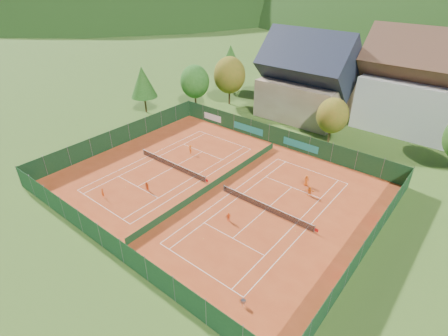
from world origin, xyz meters
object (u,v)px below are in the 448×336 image
player_left_far (191,149)px  player_left_near (102,193)px  player_left_mid (147,187)px  player_right_far_b (310,191)px  player_right_far_a (306,180)px  hotel_block_a (427,90)px  player_right_near (228,217)px  ball_hopper (243,301)px  chalet (306,82)px

player_left_far → player_left_near: bearing=112.9°
player_left_mid → player_left_far: 11.42m
player_right_far_b → player_right_far_a: bearing=-70.2°
player_left_near → player_left_far: player_left_far is taller
hotel_block_a → player_right_near: 42.20m
player_left_near → player_right_far_a: 26.41m
ball_hopper → player_right_far_b: bearing=100.0°
player_right_far_b → player_left_far: bearing=-14.0°
player_left_near → player_right_far_a: (18.75, 18.60, 0.16)m
player_left_mid → player_right_far_a: size_ratio=0.85×
chalet → player_right_near: 36.01m
player_right_near → hotel_block_a: bearing=24.5°
ball_hopper → player_left_near: size_ratio=0.64×
hotel_block_a → player_left_far: size_ratio=14.93×
player_left_mid → player_right_far_b: size_ratio=0.98×
player_right_far_a → hotel_block_a: bearing=-116.0°
hotel_block_a → player_left_mid: hotel_block_a is taller
chalet → hotel_block_a: bearing=17.5°
ball_hopper → player_right_far_a: size_ratio=0.51×
hotel_block_a → player_left_far: bearing=-128.7°
ball_hopper → player_left_mid: 21.13m
hotel_block_a → player_left_mid: size_ratio=16.22×
player_left_near → player_right_far_a: size_ratio=0.80×
chalet → player_left_near: 41.60m
player_left_mid → player_left_far: bearing=103.3°
player_right_far_b → player_right_near: bearing=47.5°
player_left_mid → player_right_far_a: player_right_far_a is taller
hotel_block_a → player_left_mid: 48.18m
chalet → player_left_far: (-5.97, -25.16, -5.90)m
player_left_mid → player_right_near: size_ratio=1.11×
chalet → player_left_near: chalet is taller
hotel_block_a → chalet: bearing=-162.5°
player_left_near → player_right_near: bearing=26.8°
chalet → ball_hopper: 46.25m
player_right_far_a → player_left_near: bearing=32.3°
player_right_near → player_left_far: bearing=96.7°
chalet → player_right_far_a: (12.24, -22.05, -5.84)m
player_right_near → chalet: bearing=53.0°
player_right_far_a → player_left_far: bearing=-2.8°
player_left_near → player_left_mid: player_left_mid is taller
chalet → player_right_far_a: 25.88m
hotel_block_a → player_right_far_b: (-5.32, -29.92, -6.70)m
player_left_far → player_right_far_a: 18.48m
hotel_block_a → player_right_far_a: size_ratio=13.80×
player_left_far → player_right_far_a: player_right_far_a is taller
hotel_block_a → player_right_far_a: hotel_block_a is taller
chalet → player_left_far: bearing=-103.4°
ball_hopper → player_left_far: 28.82m
player_right_far_b → chalet: bearing=-77.9°
player_right_near → player_left_near: bearing=150.8°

